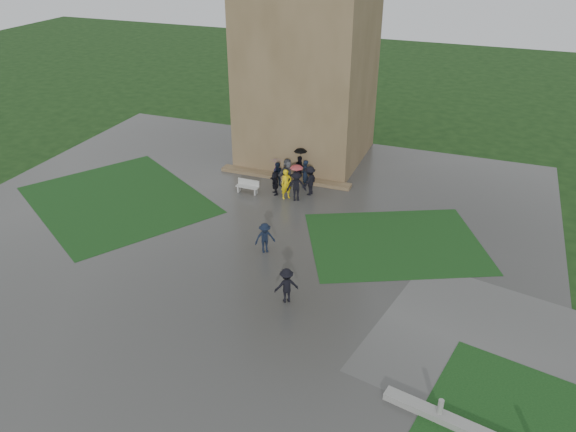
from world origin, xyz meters
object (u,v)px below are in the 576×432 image
(bench, at_px, (248,186))
(pedestrian_mid, at_px, (265,238))
(tower, at_px, (309,27))
(pedestrian_near, at_px, (286,285))

(bench, distance_m, pedestrian_mid, 7.20)
(bench, height_order, pedestrian_mid, pedestrian_mid)
(tower, height_order, pedestrian_mid, tower)
(tower, distance_m, pedestrian_mid, 15.79)
(pedestrian_mid, relative_size, pedestrian_near, 0.98)
(tower, bearing_deg, pedestrian_mid, -79.99)
(bench, bearing_deg, tower, 79.49)
(pedestrian_mid, height_order, pedestrian_near, pedestrian_near)
(pedestrian_mid, distance_m, pedestrian_near, 4.36)
(pedestrian_mid, bearing_deg, pedestrian_near, -91.43)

